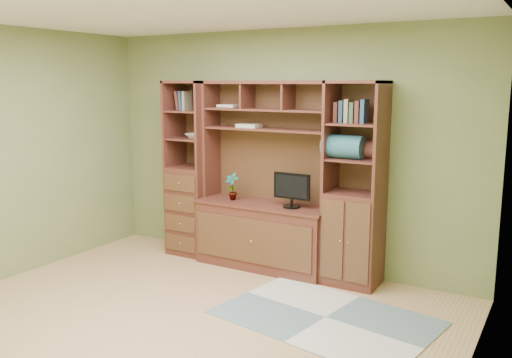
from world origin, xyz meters
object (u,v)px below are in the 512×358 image
Objects in this scene: center_hutch at (263,176)px; left_tower at (191,169)px; monitor at (292,184)px; right_tower at (355,185)px.

center_hutch and left_tower have the same top height.
left_tower is 4.05× the size of monitor.
right_tower is at bearing 0.00° from left_tower.
left_tower is 1.00× the size of right_tower.
center_hutch is 1.03m from right_tower.
right_tower is 4.05× the size of monitor.
right_tower is at bearing 2.23° from center_hutch.
monitor is (0.37, -0.03, -0.04)m from center_hutch.
left_tower reaches higher than monitor.
center_hutch is 4.05× the size of monitor.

